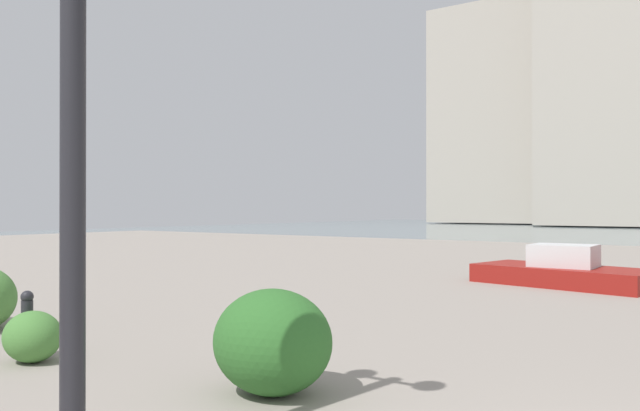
# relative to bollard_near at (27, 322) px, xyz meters

# --- Properties ---
(building_slab) EXTENTS (13.10, 11.82, 38.00)m
(building_slab) POSITION_rel_bollard_near_xyz_m (4.33, -60.73, 17.60)
(building_slab) COLOR #B2A899
(building_slab) RESTS_ON ground
(building_annex) EXTENTS (11.72, 11.36, 23.65)m
(building_annex) POSITION_rel_bollard_near_xyz_m (18.35, -66.06, 11.46)
(building_annex) COLOR #B2A899
(building_annex) RESTS_ON ground
(bollard_near) EXTENTS (0.13, 0.13, 0.70)m
(bollard_near) POSITION_rel_bollard_near_xyz_m (0.00, 0.00, 0.00)
(bollard_near) COLOR #232328
(bollard_near) RESTS_ON ground
(shrub_low) EXTENTS (0.61, 0.55, 0.52)m
(shrub_low) POSITION_rel_bollard_near_xyz_m (-0.25, 0.09, -0.11)
(shrub_low) COLOR #477F38
(shrub_low) RESTS_ON ground
(shrub_wide) EXTENTS (1.05, 0.94, 0.89)m
(shrub_wide) POSITION_rel_bollard_near_xyz_m (-2.96, -0.47, 0.08)
(shrub_wide) COLOR #2D6628
(shrub_wide) RESTS_ON ground
(boat) EXTENTS (3.66, 2.24, 0.95)m
(boat) POSITION_rel_bollard_near_xyz_m (-3.04, -9.65, -0.15)
(boat) COLOR maroon
(boat) RESTS_ON ground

